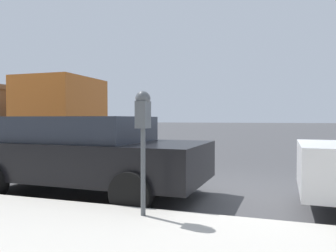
% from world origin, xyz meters
% --- Properties ---
extents(ground_plane, '(220.00, 220.00, 0.00)m').
position_xyz_m(ground_plane, '(0.00, 0.00, 0.00)').
color(ground_plane, '#424244').
extents(parking_meter, '(0.21, 0.19, 1.56)m').
position_xyz_m(parking_meter, '(-2.53, 0.77, 1.37)').
color(parking_meter, '#4C5156').
rests_on(parking_meter, sidewalk).
extents(car_black, '(2.20, 4.35, 1.43)m').
position_xyz_m(car_black, '(-1.07, 2.51, 0.77)').
color(car_black, black).
rests_on(car_black, ground_plane).
extents(dump_truck, '(2.91, 7.24, 2.76)m').
position_xyz_m(dump_truck, '(2.99, 8.60, 1.52)').
color(dump_truck, black).
rests_on(dump_truck, ground_plane).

